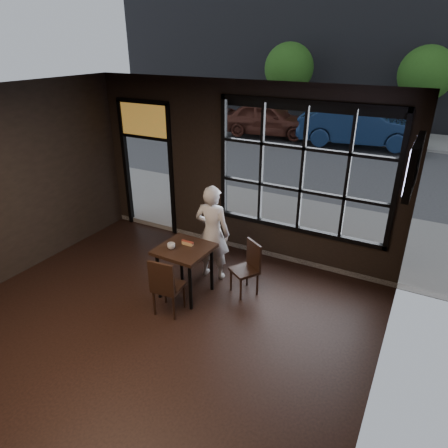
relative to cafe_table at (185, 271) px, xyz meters
The scene contains 17 objects.
floor 1.76m from the cafe_table, 88.72° to the right, with size 6.00×7.00×0.02m, color black.
ceiling 3.27m from the cafe_table, 88.72° to the right, with size 6.00×7.00×0.02m, color black.
wall_right 3.68m from the cafe_table, 29.32° to the right, with size 0.04×7.00×3.20m, color black.
window_frame 2.58m from the cafe_table, 55.39° to the left, with size 3.06×0.12×2.28m, color black.
stained_transom 3.34m from the cafe_table, 138.98° to the left, with size 1.20×0.06×0.70m, color orange.
street_asphalt 22.30m from the cafe_table, 89.90° to the left, with size 60.00×41.00×0.04m, color #545456.
cafe_table is the anchor object (origin of this frame).
chair_near 0.52m from the cafe_table, 85.83° to the right, with size 0.41×0.41×0.95m, color black.
chair_window 0.95m from the cafe_table, 29.69° to the left, with size 0.39×0.39×0.89m, color black.
man 0.80m from the cafe_table, 80.24° to the left, with size 0.61×0.40×1.68m, color silver.
hotdog 0.46m from the cafe_table, 94.13° to the left, with size 0.20×0.08×0.06m, color tan, non-canonical shape.
cup 0.51m from the cafe_table, 141.86° to the right, with size 0.12×0.12×0.10m, color silver.
tv 3.64m from the cafe_table, ahead, with size 0.12×1.04×0.61m, color black.
navy_car 11.18m from the cafe_table, 87.52° to the left, with size 1.58×4.54×1.49m, color #13274A.
maroon_car 11.64m from the cafe_table, 106.26° to the left, with size 1.60×3.98×1.36m, color #50251B.
tree_left 14.11m from the cafe_table, 103.78° to the left, with size 2.17×2.17×3.70m.
tree_right 14.13m from the cafe_table, 80.83° to the left, with size 2.12×2.12×3.62m.
Camera 1 is at (3.11, -2.82, 3.81)m, focal length 32.00 mm.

